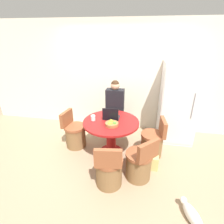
{
  "coord_description": "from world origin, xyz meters",
  "views": [
    {
      "loc": [
        0.66,
        -2.69,
        2.27
      ],
      "look_at": [
        0.1,
        0.34,
        0.89
      ],
      "focal_mm": 28.0,
      "sensor_mm": 36.0,
      "label": 1
    }
  ],
  "objects": [
    {
      "name": "dining_table",
      "position": [
        0.1,
        0.24,
        0.52
      ],
      "size": [
        1.08,
        1.08,
        0.74
      ],
      "color": "maroon",
      "rests_on": "ground_plane"
    },
    {
      "name": "laptop",
      "position": [
        0.08,
        0.33,
        0.79
      ],
      "size": [
        0.31,
        0.25,
        0.25
      ],
      "rotation": [
        0.0,
        0.0,
        3.14
      ],
      "color": "#232328",
      "rests_on": "dining_table"
    },
    {
      "name": "chair_left_side",
      "position": [
        -0.72,
        0.35,
        0.28
      ],
      "size": [
        0.46,
        0.45,
        0.8
      ],
      "rotation": [
        0.0,
        0.0,
        1.43
      ],
      "color": "brown",
      "rests_on": "ground_plane"
    },
    {
      "name": "cat",
      "position": [
        1.41,
        -0.98,
        0.09
      ],
      "size": [
        0.28,
        0.5,
        0.18
      ],
      "rotation": [
        0.0,
        0.0,
        1.96
      ],
      "color": "white",
      "rests_on": "ground_plane"
    },
    {
      "name": "chair_right_side",
      "position": [
        0.92,
        0.33,
        0.28
      ],
      "size": [
        0.46,
        0.45,
        0.8
      ],
      "rotation": [
        0.0,
        0.0,
        -1.46
      ],
      "color": "brown",
      "rests_on": "ground_plane"
    },
    {
      "name": "chair_near_camera",
      "position": [
        0.21,
        -0.58,
        0.28
      ],
      "size": [
        0.45,
        0.47,
        0.8
      ],
      "rotation": [
        0.0,
        0.0,
        -3.0
      ],
      "color": "brown",
      "rests_on": "ground_plane"
    },
    {
      "name": "refrigerator",
      "position": [
        1.42,
        1.08,
        0.88
      ],
      "size": [
        0.75,
        0.71,
        1.77
      ],
      "color": "white",
      "rests_on": "ground_plane"
    },
    {
      "name": "chair_near_right_corner",
      "position": [
        0.68,
        -0.34,
        0.28
      ],
      "size": [
        0.52,
        0.52,
        0.8
      ],
      "rotation": [
        0.0,
        0.0,
        -2.35
      ],
      "color": "brown",
      "rests_on": "ground_plane"
    },
    {
      "name": "person_seated",
      "position": [
        0.05,
        1.0,
        0.74
      ],
      "size": [
        0.4,
        0.37,
        1.36
      ],
      "rotation": [
        0.0,
        0.0,
        3.14
      ],
      "color": "#2D2D38",
      "rests_on": "ground_plane"
    },
    {
      "name": "fruit_bowl",
      "position": [
        0.14,
        0.08,
        0.77
      ],
      "size": [
        0.24,
        0.24,
        0.09
      ],
      "color": "olive",
      "rests_on": "dining_table"
    },
    {
      "name": "coffee_cup",
      "position": [
        -0.25,
        0.22,
        0.79
      ],
      "size": [
        0.09,
        0.09,
        0.1
      ],
      "color": "white",
      "rests_on": "dining_table"
    },
    {
      "name": "handbag",
      "position": [
        0.87,
        -0.09,
        0.13
      ],
      "size": [
        0.3,
        0.14,
        0.26
      ],
      "color": "tan",
      "rests_on": "ground_plane"
    },
    {
      "name": "ground_plane",
      "position": [
        0.0,
        0.0,
        0.0
      ],
      "size": [
        12.0,
        12.0,
        0.0
      ],
      "primitive_type": "plane",
      "color": "#9E8466"
    },
    {
      "name": "wall_back",
      "position": [
        0.0,
        1.47,
        1.3
      ],
      "size": [
        7.0,
        0.06,
        2.6
      ],
      "color": "silver",
      "rests_on": "ground_plane"
    }
  ]
}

